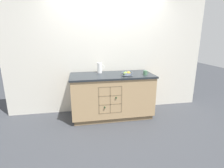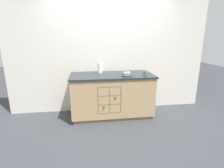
% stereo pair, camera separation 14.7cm
% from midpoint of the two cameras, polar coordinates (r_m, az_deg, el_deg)
% --- Properties ---
extents(ground_plane, '(14.00, 14.00, 0.00)m').
position_cam_midpoint_polar(ground_plane, '(3.84, -1.12, -10.25)').
color(ground_plane, '#383A3F').
extents(back_wall, '(4.40, 0.06, 2.55)m').
position_cam_midpoint_polar(back_wall, '(3.90, -2.25, 9.67)').
color(back_wall, silver).
rests_on(back_wall, ground_plane).
extents(kitchen_island, '(1.69, 0.76, 0.91)m').
position_cam_midpoint_polar(kitchen_island, '(3.67, -1.16, -3.76)').
color(kitchen_island, olive).
rests_on(kitchen_island, ground_plane).
extents(fruit_bowl, '(0.24, 0.24, 0.09)m').
position_cam_midpoint_polar(fruit_bowl, '(3.44, 3.71, 3.44)').
color(fruit_bowl, '#4C5666').
rests_on(fruit_bowl, kitchen_island).
extents(white_pitcher, '(0.16, 0.11, 0.21)m').
position_cam_midpoint_polar(white_pitcher, '(3.71, -5.16, 5.35)').
color(white_pitcher, white).
rests_on(white_pitcher, kitchen_island).
extents(ceramic_mug, '(0.11, 0.07, 0.09)m').
position_cam_midpoint_polar(ceramic_mug, '(3.54, 9.65, 3.63)').
color(ceramic_mug, '#4C7A56').
rests_on(ceramic_mug, kitchen_island).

